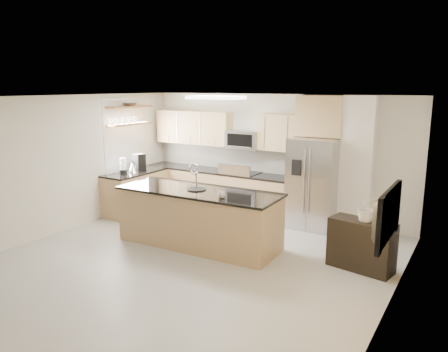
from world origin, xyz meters
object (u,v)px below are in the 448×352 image
Objects in this scene: cup at (222,195)px; coffee_maker at (139,162)px; range at (241,193)px; television at (379,214)px; microwave at (244,140)px; refrigerator at (314,184)px; flower_vase at (368,201)px; island at (199,218)px; blender at (123,167)px; credenza at (361,245)px; platter at (196,189)px; bowl at (130,104)px; kettle at (133,167)px.

coffee_maker is (-3.00, 1.39, 0.05)m from cup.
television is at bearing -41.64° from range.
microwave is 1.82m from refrigerator.
flower_vase is at bearing -29.61° from microwave.
blender is (-2.36, 0.61, 0.57)m from island.
coffee_maker is (-2.09, -1.02, -0.53)m from microwave.
flower_vase reaches higher than blender.
platter is (-2.76, -0.42, 0.62)m from credenza.
island is 7.95× the size of coffee_maker.
range is 3.10m from bowl.
microwave is 2.86× the size of kettle.
coffee_maker is (-3.75, -0.85, 0.20)m from refrigerator.
range is 9.21× the size of cup.
kettle is at bearing 70.67° from television.
refrigerator is 3.62m from television.
credenza is 2.29m from cup.
microwave is 2.48m from kettle.
kettle is (-2.93, 1.10, -0.01)m from cup.
kettle is (-2.02, -1.18, 0.57)m from range.
range is 3.41m from credenza.
microwave is 1.19× the size of flower_vase.
bowl is (-5.25, 0.69, 2.00)m from credenza.
island is at bearing -14.52° from blender.
platter is (-0.66, 0.24, -0.04)m from cup.
cup is 0.47× the size of kettle.
bowl is (-0.23, 0.25, 1.35)m from kettle.
credenza is 2.74× the size of blender.
range is at bearing 23.08° from coffee_maker.
island is 0.51m from platter.
platter is 0.31× the size of television.
blender is (-3.73, -1.37, 0.18)m from refrigerator.
microwave is 6.14× the size of cup.
coffee_maker is 0.98× the size of bowl.
bowl reaches higher than microwave.
bowl is (-0.18, 0.49, 1.31)m from blender.
range is 1.18× the size of credenza.
kettle reaches higher than credenza.
credenza is at bearing 6.89° from island.
platter is at bearing 159.78° from cup.
island is 2.51m from blender.
kettle is 5.87m from television.
kettle reaches higher than platter.
television is (5.76, -2.19, -1.03)m from bowl.
coffee_maker is at bearing 92.19° from blender.
island reaches higher than coffee_maker.
flower_vase is at bearing -7.30° from bowl.
microwave reaches higher than refrigerator.
refrigerator is 3.86m from kettle.
kettle is at bearing -162.91° from refrigerator.
blender is 0.52m from coffee_maker.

